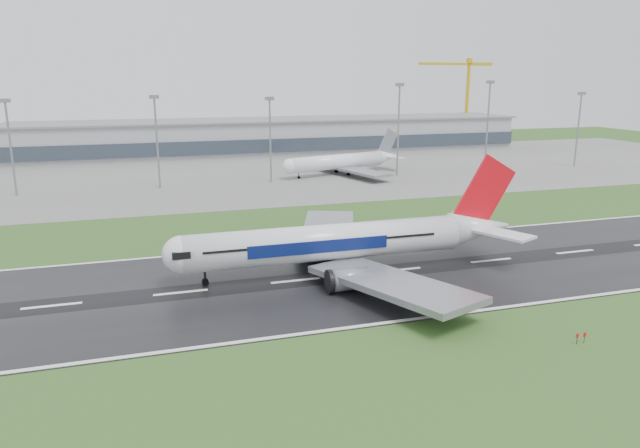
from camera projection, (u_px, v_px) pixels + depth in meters
name	position (u px, v px, depth m)	size (l,w,h in m)	color
ground	(491.00, 261.00, 115.71)	(520.00, 520.00, 0.00)	#294E1C
runway	(491.00, 261.00, 115.69)	(400.00, 45.00, 0.10)	black
apron	(312.00, 169.00, 231.48)	(400.00, 130.00, 0.08)	slate
terminal	(277.00, 136.00, 285.25)	(240.00, 36.00, 15.00)	gray
main_airliner	(350.00, 219.00, 107.08)	(67.30, 64.09, 19.87)	silver
parked_airliner	(341.00, 154.00, 217.14)	(52.40, 48.79, 15.36)	white
tower_crane	(467.00, 100.00, 328.00)	(46.07, 2.51, 45.38)	gold
floodmast_0	(11.00, 150.00, 175.68)	(0.64, 0.64, 28.00)	gray
floodmast_1	(157.00, 144.00, 187.82)	(0.64, 0.64, 28.70)	gray
floodmast_2	(270.00, 142.00, 198.61)	(0.64, 0.64, 27.80)	gray
floodmast_3	(398.00, 132.00, 211.71)	(0.64, 0.64, 32.12)	gray
floodmast_4	(487.00, 128.00, 222.23)	(0.64, 0.64, 32.98)	gray
floodmast_5	(578.00, 131.00, 234.82)	(0.64, 0.64, 28.51)	gray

